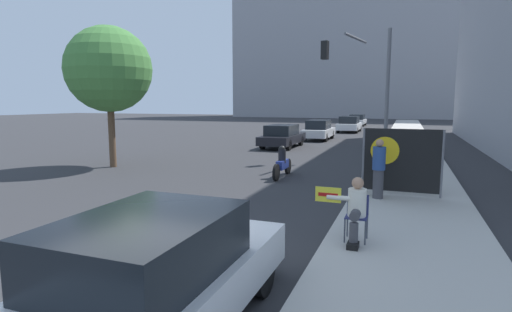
{
  "coord_description": "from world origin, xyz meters",
  "views": [
    {
      "loc": [
        3.75,
        -4.99,
        2.75
      ],
      "look_at": [
        0.11,
        4.7,
        1.36
      ],
      "focal_mm": 28.0,
      "sensor_mm": 36.0,
      "label": 1
    }
  ],
  "objects": [
    {
      "name": "ground_plane",
      "position": [
        0.0,
        0.0,
        0.0
      ],
      "size": [
        160.0,
        160.0,
        0.0
      ],
      "primitive_type": "plane",
      "color": "#303033"
    },
    {
      "name": "car_on_road_midblock",
      "position": [
        -2.28,
        24.35,
        0.73
      ],
      "size": [
        1.73,
        4.32,
        1.48
      ],
      "color": "white",
      "rests_on": "ground_plane"
    },
    {
      "name": "car_on_road_far_lane",
      "position": [
        -1.69,
        43.94,
        0.69
      ],
      "size": [
        1.82,
        4.52,
        1.36
      ],
      "color": "white",
      "rests_on": "ground_plane"
    },
    {
      "name": "jogger_on_sidewalk",
      "position": [
        3.13,
        6.1,
        0.99
      ],
      "size": [
        0.34,
        0.34,
        1.61
      ],
      "rotation": [
        0.0,
        0.0,
        2.76
      ],
      "color": "#424247",
      "rests_on": "sidewalk_curb"
    },
    {
      "name": "building_backdrop_far",
      "position": [
        -2.0,
        72.8,
        16.46
      ],
      "size": [
        52.0,
        12.0,
        32.93
      ],
      "color": "#99999E",
      "rests_on": "ground_plane"
    },
    {
      "name": "protest_banner",
      "position": [
        3.67,
        6.7,
        1.15
      ],
      "size": [
        2.13,
        0.06,
        1.86
      ],
      "color": "slate",
      "rests_on": "sidewalk_curb"
    },
    {
      "name": "parked_car_curbside",
      "position": [
        1.1,
        -1.29,
        0.74
      ],
      "size": [
        1.86,
        4.33,
        1.49
      ],
      "color": "white",
      "rests_on": "ground_plane"
    },
    {
      "name": "traffic_light_pole",
      "position": [
        1.86,
        13.58,
        4.04
      ],
      "size": [
        3.12,
        2.89,
        5.72
      ],
      "color": "slate",
      "rests_on": "sidewalk_curb"
    },
    {
      "name": "car_on_road_nearest",
      "position": [
        -3.35,
        18.55,
        0.7
      ],
      "size": [
        1.82,
        4.63,
        1.4
      ],
      "color": "black",
      "rests_on": "ground_plane"
    },
    {
      "name": "street_tree_near_curb",
      "position": [
        -7.99,
        8.75,
        4.12
      ],
      "size": [
        3.57,
        3.57,
        5.92
      ],
      "color": "brown",
      "rests_on": "ground_plane"
    },
    {
      "name": "motorcycle_on_road",
      "position": [
        -0.45,
        8.99,
        0.52
      ],
      "size": [
        0.28,
        2.1,
        1.18
      ],
      "color": "navy",
      "rests_on": "ground_plane"
    },
    {
      "name": "sidewalk_curb",
      "position": [
        3.93,
        15.0,
        0.09
      ],
      "size": [
        3.08,
        90.0,
        0.17
      ],
      "primitive_type": "cube",
      "color": "#B7B2A8",
      "rests_on": "ground_plane"
    },
    {
      "name": "car_on_road_distant",
      "position": [
        -1.21,
        33.23,
        0.74
      ],
      "size": [
        1.87,
        4.57,
        1.49
      ],
      "color": "white",
      "rests_on": "ground_plane"
    },
    {
      "name": "seated_protester",
      "position": [
        2.95,
        2.38,
        0.82
      ],
      "size": [
        0.97,
        0.77,
        1.21
      ],
      "rotation": [
        0.0,
        0.0,
        0.13
      ],
      "color": "#474C56",
      "rests_on": "sidewalk_curb"
    }
  ]
}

